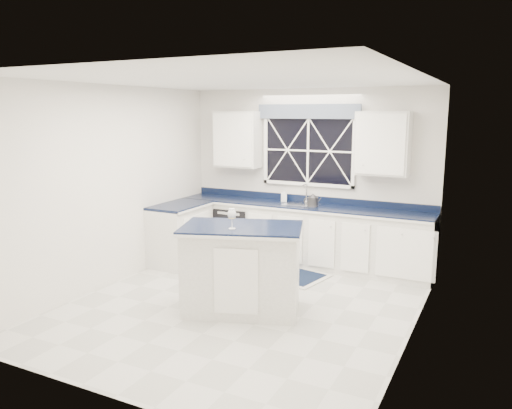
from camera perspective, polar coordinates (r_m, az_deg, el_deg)
The scene contains 13 objects.
ground at distance 6.24m, azimuth -1.67°, elevation -11.49°, with size 4.50×4.50×0.00m, color beige.
back_wall at distance 7.90m, azimuth 6.04°, elevation 3.26°, with size 4.00×0.10×2.70m, color silver.
base_cabinets at distance 7.77m, azimuth 2.41°, elevation -3.57°, with size 3.99×1.60×0.90m.
countertop at distance 7.69m, azimuth 5.19°, elevation -0.16°, with size 3.98×0.64×0.04m, color black.
dishwasher at distance 8.26m, azimuth -2.00°, elevation -3.01°, with size 0.60×0.58×0.82m, color black.
window at distance 7.81m, azimuth 5.98°, elevation 6.72°, with size 1.65×0.09×1.26m.
upper_cabinets at distance 7.70m, azimuth 5.67°, elevation 7.19°, with size 3.10×0.34×0.90m.
faucet at distance 7.84m, azimuth 5.73°, elevation 1.36°, with size 0.05×0.20×0.30m.
island at distance 5.95m, azimuth -1.63°, elevation -7.31°, with size 1.58×1.24×1.03m.
rug at distance 7.40m, azimuth 3.11°, elevation -7.86°, with size 1.38×1.01×0.02m.
kettle at distance 7.60m, azimuth 6.49°, elevation 0.50°, with size 0.25×0.21×0.19m.
wine_glass at distance 5.63m, azimuth -2.77°, elevation -1.21°, with size 0.10×0.10×0.23m.
soap_bottle at distance 7.92m, azimuth 3.21°, elevation 1.06°, with size 0.09×0.09×0.20m, color silver.
Camera 1 is at (2.75, -5.09, 2.34)m, focal length 35.00 mm.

